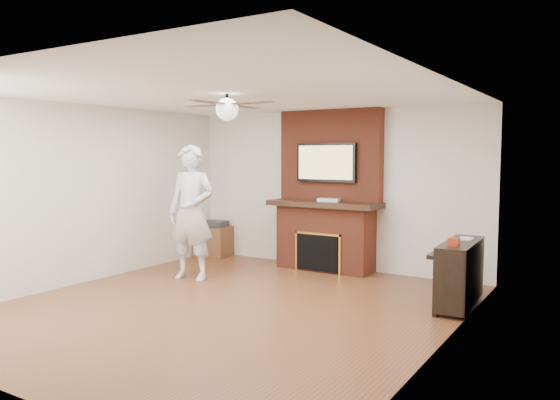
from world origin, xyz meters
The scene contains 12 objects.
room_shell centered at (0.00, 0.00, 1.25)m, with size 5.36×5.86×2.86m.
fireplace centered at (0.00, 2.55, 1.00)m, with size 1.78×0.64×2.50m.
tv centered at (0.00, 2.50, 1.68)m, with size 1.00×0.08×0.60m.
ceiling_fan centered at (0.00, 0.00, 2.33)m, with size 1.21×1.21×0.31m.
person centered at (-1.35, 0.90, 0.97)m, with size 0.71×0.47×1.94m, color silver.
side_table centered at (-2.20, 2.48, 0.29)m, with size 0.62×0.62×0.63m.
piano centered at (2.31, 1.46, 0.42)m, with size 0.49×1.21×0.87m.
cable_box centered at (0.09, 2.45, 1.10)m, with size 0.34×0.19×0.05m, color silver.
candle_orange centered at (-0.06, 2.36, 0.06)m, with size 0.07×0.07×0.11m, color orange.
candle_green centered at (0.01, 2.38, 0.04)m, with size 0.07×0.07×0.08m, color #397D32.
candle_cream centered at (0.16, 2.38, 0.06)m, with size 0.08×0.08×0.12m, color beige.
candle_blue centered at (0.13, 2.37, 0.03)m, with size 0.05×0.05×0.07m, color #3847AA.
Camera 1 is at (3.86, -5.05, 1.81)m, focal length 35.00 mm.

